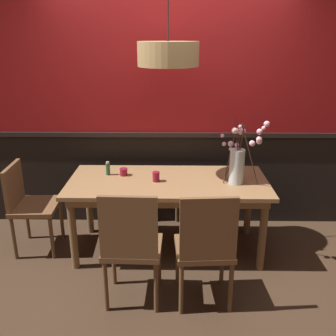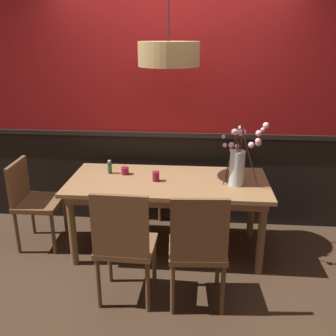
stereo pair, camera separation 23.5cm
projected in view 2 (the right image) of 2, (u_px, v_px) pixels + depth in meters
ground_plane at (168, 248)px, 3.82m from camera, size 24.00×24.00×0.00m
back_wall at (173, 104)px, 4.00m from camera, size 5.25×0.14×2.73m
dining_table at (168, 188)px, 3.60m from camera, size 1.89×0.85×0.75m
chair_near_side_right at (198, 246)px, 2.83m from camera, size 0.47×0.44×0.98m
chair_far_side_left at (148, 170)px, 4.48m from camera, size 0.42×0.44×0.95m
chair_far_side_right at (195, 174)px, 4.44m from camera, size 0.44×0.46×0.89m
chair_near_side_left at (124, 242)px, 2.88m from camera, size 0.46×0.41×0.99m
chair_head_west_end at (32, 198)px, 3.76m from camera, size 0.44×0.47×0.89m
vase_with_blossoms at (238, 164)px, 3.39m from camera, size 0.36×0.39×0.63m
candle_holder_nearer_center at (125, 171)px, 3.71m from camera, size 0.08×0.08×0.07m
candle_holder_nearer_edge at (156, 176)px, 3.54m from camera, size 0.07×0.07×0.09m
condiment_bottle at (110, 167)px, 3.73m from camera, size 0.04×0.04×0.14m
pendant_lamp at (169, 54)px, 3.27m from camera, size 0.54×0.54×0.94m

